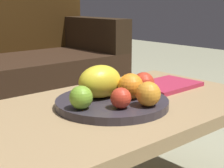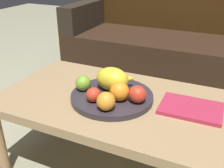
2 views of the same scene
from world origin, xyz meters
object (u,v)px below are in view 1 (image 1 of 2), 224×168
object	(u,v)px
melon_large_front	(100,82)
banana_bunch	(99,88)
orange_front	(131,86)
apple_front	(121,98)
magazine	(167,85)
orange_left	(148,94)
apple_right	(144,83)
apple_left	(81,97)
fruit_bowl	(112,103)
coffee_table	(114,117)

from	to	relation	value
melon_large_front	banana_bunch	size ratio (longest dim) A/B	0.98
melon_large_front	banana_bunch	distance (m)	0.04
orange_front	banana_bunch	world-z (taller)	orange_front
apple_front	melon_large_front	bearing A→B (deg)	78.18
orange_front	magazine	size ratio (longest dim) A/B	0.33
orange_front	orange_left	bearing A→B (deg)	-100.47
apple_right	melon_large_front	bearing A→B (deg)	157.13
apple_left	magazine	xyz separation A→B (m)	(0.47, 0.07, -0.05)
magazine	fruit_bowl	bearing A→B (deg)	-172.09
orange_front	apple_right	world-z (taller)	orange_front
orange_left	apple_front	xyz separation A→B (m)	(-0.08, 0.04, -0.01)
orange_front	magazine	distance (m)	0.30
fruit_bowl	orange_left	distance (m)	0.14
fruit_bowl	apple_right	world-z (taller)	apple_right
coffee_table	orange_left	size ratio (longest dim) A/B	14.16
apple_right	banana_bunch	world-z (taller)	apple_right
coffee_table	magazine	size ratio (longest dim) A/B	4.24
orange_left	apple_right	size ratio (longest dim) A/B	1.01
fruit_bowl	banana_bunch	xyz separation A→B (m)	(-0.00, 0.07, 0.04)
banana_bunch	orange_front	bearing A→B (deg)	-62.33
fruit_bowl	magazine	bearing A→B (deg)	8.93
melon_large_front	orange_left	bearing A→B (deg)	-73.65
orange_front	melon_large_front	bearing A→B (deg)	131.79
apple_right	coffee_table	bearing A→B (deg)	163.53
banana_bunch	magazine	distance (m)	0.34
magazine	apple_front	bearing A→B (deg)	-160.44
coffee_table	apple_front	world-z (taller)	apple_front
banana_bunch	apple_right	bearing A→B (deg)	-33.70
orange_front	banana_bunch	bearing A→B (deg)	117.67
coffee_table	apple_left	bearing A→B (deg)	-169.03
fruit_bowl	orange_front	bearing A→B (deg)	-34.54
melon_large_front	orange_left	xyz separation A→B (m)	(0.05, -0.17, -0.02)
apple_left	banana_bunch	distance (m)	0.16
apple_front	banana_bunch	world-z (taller)	same
magazine	coffee_table	bearing A→B (deg)	-173.71
coffee_table	apple_front	distance (m)	0.16
apple_left	banana_bunch	xyz separation A→B (m)	(0.13, 0.08, -0.01)
apple_front	apple_right	bearing A→B (deg)	22.52
fruit_bowl	melon_large_front	bearing A→B (deg)	112.72
apple_right	apple_left	bearing A→B (deg)	179.59
coffee_table	orange_front	distance (m)	0.12
melon_large_front	magazine	world-z (taller)	melon_large_front
coffee_table	apple_front	size ratio (longest dim) A/B	17.08
melon_large_front	magazine	bearing A→B (deg)	2.02
coffee_table	orange_left	bearing A→B (deg)	-84.16
orange_front	apple_left	distance (m)	0.19
melon_large_front	apple_front	distance (m)	0.13
melon_large_front	apple_right	size ratio (longest dim) A/B	2.04
banana_bunch	fruit_bowl	bearing A→B (deg)	-87.71
melon_large_front	apple_left	distance (m)	0.13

